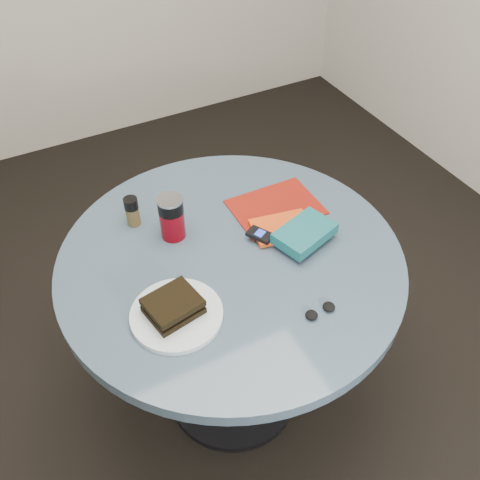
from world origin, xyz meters
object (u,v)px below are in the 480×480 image
plate (177,315)px  headphones (320,311)px  magazine (276,207)px  novel (305,233)px  table (231,293)px  mp3_player (260,235)px  pepper_grinder (132,211)px  soda_can (172,218)px  sandwich (173,306)px  red_book (282,228)px

plate → headphones: size_ratio=2.69×
magazine → novel: 0.18m
table → mp3_player: (0.10, 0.01, 0.19)m
magazine → pepper_grinder: bearing=162.7°
soda_can → novel: 0.39m
sandwich → soda_can: 0.31m
table → magazine: (0.22, 0.12, 0.17)m
table → pepper_grinder: 0.39m
magazine → headphones: headphones is taller
sandwich → magazine: (0.45, 0.25, -0.04)m
table → mp3_player: size_ratio=11.44×
magazine → red_book: size_ratio=1.55×
pepper_grinder → headphones: bearing=-60.9°
sandwich → pepper_grinder: bearing=85.7°
sandwich → mp3_player: bearing=22.6°
plate → magazine: size_ratio=0.88×
pepper_grinder → novel: size_ratio=0.56×
sandwich → pepper_grinder: (0.03, 0.39, 0.01)m
novel → headphones: bearing=-131.0°
sandwich → headphones: size_ratio=1.67×
red_book → mp3_player: size_ratio=2.01×
table → magazine: 0.30m
red_book → novel: (0.03, -0.07, 0.02)m
magazine → soda_can: bearing=175.2°
magazine → headphones: bearing=-104.2°
table → sandwich: bearing=-151.5°
table → magazine: bearing=29.1°
novel → mp3_player: 0.13m
plate → red_book: red_book is taller
mp3_player → headphones: size_ratio=0.98×
magazine → novel: novel is taller
novel → headphones: 0.27m
plate → pepper_grinder: pepper_grinder is taller
magazine → mp3_player: size_ratio=3.11×
plate → pepper_grinder: bearing=86.4°
plate → novel: (0.44, 0.08, 0.03)m
magazine → plate: bearing=-149.4°
sandwich → pepper_grinder: pepper_grinder is taller
soda_can → pepper_grinder: (-0.09, 0.10, -0.02)m
magazine → red_book: (-0.04, -0.10, 0.01)m
novel → headphones: novel is taller
pepper_grinder → headphones: size_ratio=1.09×
pepper_grinder → mp3_player: 0.39m
pepper_grinder → novel: (0.41, -0.31, -0.01)m
soda_can → red_book: 0.33m
novel → soda_can: bearing=130.2°
plate → sandwich: 0.03m
mp3_player → pepper_grinder: bearing=140.7°
mp3_player → headphones: mp3_player is taller
magazine → mp3_player: bearing=-136.4°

